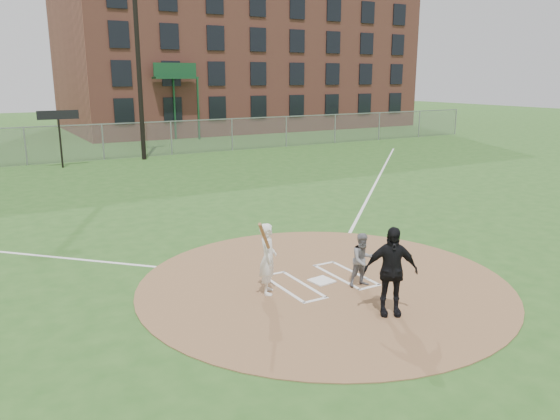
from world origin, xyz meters
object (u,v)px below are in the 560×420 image
umpire (391,271)px  batter_at_plate (268,258)px  home_plate (322,281)px  catcher (363,260)px

umpire → batter_at_plate: (-1.56, 2.12, -0.10)m
home_plate → catcher: (0.64, -0.66, 0.59)m
catcher → umpire: 1.54m
home_plate → catcher: bearing=-46.1°
home_plate → umpire: umpire is taller
home_plate → batter_at_plate: size_ratio=0.27×
umpire → batter_at_plate: 2.64m
batter_at_plate → umpire: bearing=-53.6°
umpire → batter_at_plate: size_ratio=1.00×
home_plate → umpire: (0.17, -2.10, 0.88)m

